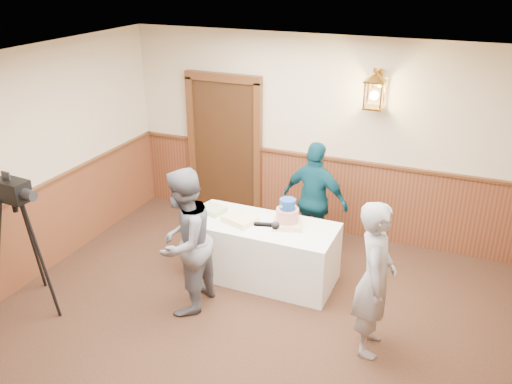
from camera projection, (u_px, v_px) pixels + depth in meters
ground at (219, 384)px, 5.13m from camera, size 7.00×7.00×0.00m
room_shell at (232, 220)px, 4.92m from camera, size 6.02×7.02×2.81m
display_table at (262, 251)px, 6.70m from camera, size 1.80×0.80×0.75m
tiered_cake at (287, 216)px, 6.45m from camera, size 0.43×0.43×0.35m
sheet_cake_yellow at (240, 219)px, 6.57m from camera, size 0.46×0.40×0.08m
sheet_cake_green at (212, 210)px, 6.83m from camera, size 0.36×0.32×0.07m
interviewer at (184, 242)px, 5.93m from camera, size 1.49×0.83×1.69m
baker at (375, 279)px, 5.30m from camera, size 0.47×0.65×1.65m
assistant_p at (315, 201)px, 7.06m from camera, size 0.99×0.56×1.59m
tv_camera_rig at (24, 253)px, 6.00m from camera, size 0.62×0.58×1.58m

